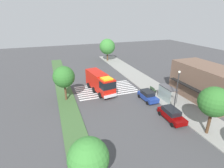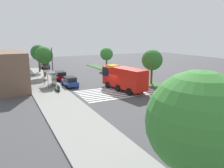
{
  "view_description": "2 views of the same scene",
  "coord_description": "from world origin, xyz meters",
  "px_view_note": "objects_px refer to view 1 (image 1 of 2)",
  "views": [
    {
      "loc": [
        29.33,
        -9.92,
        14.18
      ],
      "look_at": [
        -0.52,
        0.92,
        1.42
      ],
      "focal_mm": 27.79,
      "sensor_mm": 36.0,
      "label": 1
    },
    {
      "loc": [
        -30.09,
        15.56,
        8.64
      ],
      "look_at": [
        -1.68,
        1.0,
        1.42
      ],
      "focal_mm": 34.6,
      "sensor_mm": 36.0,
      "label": 2
    }
  ],
  "objects_px": {
    "parked_car_west": "(148,96)",
    "bus_stop_shelter": "(166,91)",
    "parked_car_mid": "(172,114)",
    "sidewalk_tree_west": "(214,102)",
    "sidewalk_tree_far_west": "(107,47)",
    "bench_near_shelter": "(153,89)",
    "fire_truck": "(100,82)",
    "median_tree_far_west": "(64,77)",
    "street_lamp": "(177,88)",
    "median_tree_west": "(88,158)"
  },
  "relations": [
    {
      "from": "parked_car_west",
      "to": "bus_stop_shelter",
      "type": "relative_size",
      "value": 1.23
    },
    {
      "from": "parked_car_west",
      "to": "parked_car_mid",
      "type": "height_order",
      "value": "parked_car_west"
    },
    {
      "from": "sidewalk_tree_west",
      "to": "bus_stop_shelter",
      "type": "bearing_deg",
      "value": 176.57
    },
    {
      "from": "sidewalk_tree_far_west",
      "to": "parked_car_mid",
      "type": "bearing_deg",
      "value": -3.54
    },
    {
      "from": "bench_near_shelter",
      "to": "bus_stop_shelter",
      "type": "bearing_deg",
      "value": 0.2
    },
    {
      "from": "fire_truck",
      "to": "sidewalk_tree_far_west",
      "type": "relative_size",
      "value": 1.29
    },
    {
      "from": "bench_near_shelter",
      "to": "sidewalk_tree_west",
      "type": "distance_m",
      "value": 14.06
    },
    {
      "from": "sidewalk_tree_west",
      "to": "median_tree_far_west",
      "type": "relative_size",
      "value": 1.03
    },
    {
      "from": "bench_near_shelter",
      "to": "median_tree_far_west",
      "type": "bearing_deg",
      "value": -97.85
    },
    {
      "from": "street_lamp",
      "to": "median_tree_far_west",
      "type": "distance_m",
      "value": 18.26
    },
    {
      "from": "parked_car_west",
      "to": "street_lamp",
      "type": "height_order",
      "value": "street_lamp"
    },
    {
      "from": "street_lamp",
      "to": "parked_car_mid",
      "type": "bearing_deg",
      "value": -46.49
    },
    {
      "from": "street_lamp",
      "to": "sidewalk_tree_far_west",
      "type": "xyz_separation_m",
      "value": [
        -33.86,
        0.4,
        0.67
      ]
    },
    {
      "from": "street_lamp",
      "to": "sidewalk_tree_west",
      "type": "height_order",
      "value": "street_lamp"
    },
    {
      "from": "median_tree_west",
      "to": "bus_stop_shelter",
      "type": "bearing_deg",
      "value": 127.0
    },
    {
      "from": "parked_car_west",
      "to": "bus_stop_shelter",
      "type": "xyz_separation_m",
      "value": [
        1.32,
        2.77,
        1.01
      ]
    },
    {
      "from": "bench_near_shelter",
      "to": "median_tree_west",
      "type": "xyz_separation_m",
      "value": [
        16.35,
        -16.37,
        3.43
      ]
    },
    {
      "from": "fire_truck",
      "to": "parked_car_mid",
      "type": "xyz_separation_m",
      "value": [
        12.82,
        6.88,
        -1.24
      ]
    },
    {
      "from": "parked_car_west",
      "to": "bus_stop_shelter",
      "type": "height_order",
      "value": "bus_stop_shelter"
    },
    {
      "from": "street_lamp",
      "to": "sidewalk_tree_far_west",
      "type": "distance_m",
      "value": 33.87
    },
    {
      "from": "bench_near_shelter",
      "to": "sidewalk_tree_far_west",
      "type": "height_order",
      "value": "sidewalk_tree_far_west"
    },
    {
      "from": "parked_car_mid",
      "to": "median_tree_west",
      "type": "xyz_separation_m",
      "value": [
        7.13,
        -13.62,
        3.15
      ]
    },
    {
      "from": "bench_near_shelter",
      "to": "sidewalk_tree_west",
      "type": "height_order",
      "value": "sidewalk_tree_west"
    },
    {
      "from": "parked_car_west",
      "to": "median_tree_far_west",
      "type": "height_order",
      "value": "median_tree_far_west"
    },
    {
      "from": "street_lamp",
      "to": "median_tree_west",
      "type": "relative_size",
      "value": 1.19
    },
    {
      "from": "bench_near_shelter",
      "to": "median_tree_west",
      "type": "relative_size",
      "value": 0.29
    },
    {
      "from": "parked_car_west",
      "to": "street_lamp",
      "type": "relative_size",
      "value": 0.66
    },
    {
      "from": "street_lamp",
      "to": "sidewalk_tree_far_west",
      "type": "height_order",
      "value": "sidewalk_tree_far_west"
    },
    {
      "from": "parked_car_west",
      "to": "parked_car_mid",
      "type": "relative_size",
      "value": 0.91
    },
    {
      "from": "parked_car_mid",
      "to": "median_tree_west",
      "type": "distance_m",
      "value": 15.69
    },
    {
      "from": "street_lamp",
      "to": "median_tree_far_west",
      "type": "height_order",
      "value": "street_lamp"
    },
    {
      "from": "parked_car_west",
      "to": "sidewalk_tree_far_west",
      "type": "height_order",
      "value": "sidewalk_tree_far_west"
    },
    {
      "from": "fire_truck",
      "to": "sidewalk_tree_west",
      "type": "relative_size",
      "value": 1.44
    },
    {
      "from": "bus_stop_shelter",
      "to": "median_tree_far_west",
      "type": "xyz_separation_m",
      "value": [
        -6.26,
        -16.39,
        2.48
      ]
    },
    {
      "from": "bus_stop_shelter",
      "to": "street_lamp",
      "type": "distance_m",
      "value": 4.2
    },
    {
      "from": "sidewalk_tree_far_west",
      "to": "fire_truck",
      "type": "bearing_deg",
      "value": -21.76
    },
    {
      "from": "parked_car_mid",
      "to": "sidewalk_tree_far_west",
      "type": "bearing_deg",
      "value": 178.83
    },
    {
      "from": "street_lamp",
      "to": "parked_car_west",
      "type": "bearing_deg",
      "value": -159.58
    },
    {
      "from": "fire_truck",
      "to": "parked_car_mid",
      "type": "height_order",
      "value": "fire_truck"
    },
    {
      "from": "bus_stop_shelter",
      "to": "street_lamp",
      "type": "relative_size",
      "value": 0.53
    },
    {
      "from": "parked_car_west",
      "to": "fire_truck",
      "type": "bearing_deg",
      "value": -133.27
    },
    {
      "from": "bus_stop_shelter",
      "to": "median_tree_west",
      "type": "height_order",
      "value": "median_tree_west"
    },
    {
      "from": "bus_stop_shelter",
      "to": "median_tree_far_west",
      "type": "relative_size",
      "value": 0.57
    },
    {
      "from": "median_tree_west",
      "to": "parked_car_west",
      "type": "bearing_deg",
      "value": 135.11
    },
    {
      "from": "sidewalk_tree_west",
      "to": "median_tree_far_west",
      "type": "bearing_deg",
      "value": -134.84
    },
    {
      "from": "fire_truck",
      "to": "median_tree_west",
      "type": "bearing_deg",
      "value": -27.84
    },
    {
      "from": "parked_car_mid",
      "to": "sidewalk_tree_west",
      "type": "xyz_separation_m",
      "value": [
        4.25,
        2.2,
        3.7
      ]
    },
    {
      "from": "sidewalk_tree_far_west",
      "to": "median_tree_west",
      "type": "relative_size",
      "value": 1.27
    },
    {
      "from": "parked_car_mid",
      "to": "median_tree_west",
      "type": "height_order",
      "value": "median_tree_west"
    },
    {
      "from": "parked_car_west",
      "to": "median_tree_west",
      "type": "height_order",
      "value": "median_tree_west"
    }
  ]
}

